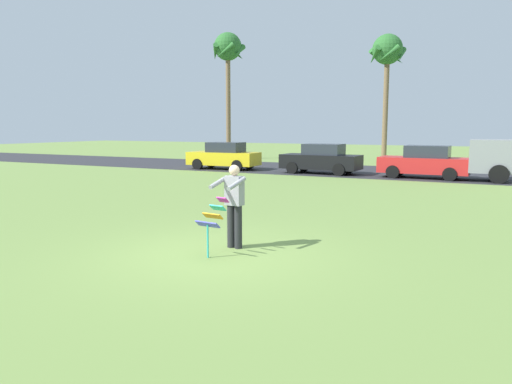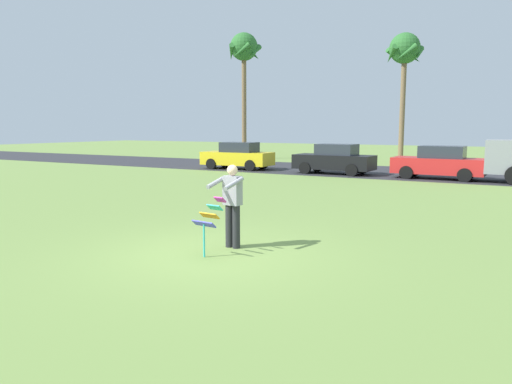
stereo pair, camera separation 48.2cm
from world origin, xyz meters
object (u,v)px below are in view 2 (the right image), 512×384
(parked_car_red, at_px, (439,163))
(palm_tree_right_near, at_px, (405,54))
(parked_car_yellow, at_px, (238,156))
(palm_tree_left_near, at_px, (244,53))
(person_kite_flyer, at_px, (232,203))
(kite_held, at_px, (210,217))
(parked_car_black, at_px, (334,159))

(parked_car_red, bearing_deg, palm_tree_right_near, 111.42)
(parked_car_yellow, relative_size, palm_tree_left_near, 0.44)
(parked_car_red, bearing_deg, palm_tree_left_near, 152.50)
(palm_tree_left_near, height_order, palm_tree_right_near, palm_tree_left_near)
(person_kite_flyer, relative_size, kite_held, 1.54)
(parked_car_red, distance_m, palm_tree_left_near, 19.05)
(person_kite_flyer, distance_m, palm_tree_right_near, 27.40)
(parked_car_yellow, bearing_deg, person_kite_flyer, -59.25)
(person_kite_flyer, bearing_deg, palm_tree_right_near, 95.09)
(person_kite_flyer, relative_size, parked_car_yellow, 0.41)
(person_kite_flyer, relative_size, parked_car_red, 0.41)
(parked_car_black, bearing_deg, parked_car_yellow, 179.98)
(parked_car_yellow, distance_m, parked_car_black, 6.03)
(parked_car_black, bearing_deg, palm_tree_right_near, 83.39)
(parked_car_red, xyz_separation_m, palm_tree_right_near, (-4.07, 10.38, 6.70))
(parked_car_black, relative_size, palm_tree_right_near, 0.48)
(kite_held, bearing_deg, person_kite_flyer, 84.78)
(parked_car_yellow, xyz_separation_m, parked_car_red, (11.31, -0.00, 0.00))
(palm_tree_left_near, bearing_deg, parked_car_yellow, -62.12)
(palm_tree_right_near, bearing_deg, parked_car_black, -96.61)
(parked_car_yellow, relative_size, parked_car_black, 1.00)
(kite_held, bearing_deg, palm_tree_right_near, 94.81)
(person_kite_flyer, bearing_deg, palm_tree_left_near, 119.81)
(kite_held, relative_size, palm_tree_right_near, 0.13)
(parked_car_black, distance_m, parked_car_red, 5.28)
(kite_held, relative_size, parked_car_red, 0.26)
(parked_car_black, bearing_deg, person_kite_flyer, -77.54)
(parked_car_yellow, bearing_deg, kite_held, -60.52)
(parked_car_yellow, relative_size, parked_car_red, 1.00)
(parked_car_red, bearing_deg, parked_car_black, -180.00)
(kite_held, height_order, palm_tree_left_near, palm_tree_left_near)
(kite_held, xyz_separation_m, parked_car_red, (1.78, 16.85, 0.02))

